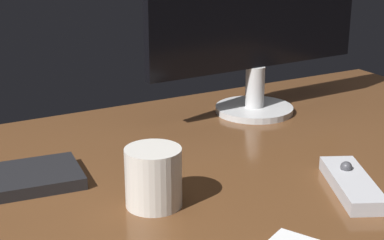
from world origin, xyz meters
TOP-DOWN VIEW (x-y plane):
  - desk at (0.00, 0.00)cm, footprint 140.00×84.00cm
  - monitor at (21.38, 23.37)cm, footprint 52.42×17.11cm
  - media_remote at (12.07, -17.25)cm, footprint 12.82×18.48cm
  - coffee_mug at (-17.36, -6.82)cm, footprint 8.47×8.47cm

SIDE VIEW (x-z plane):
  - desk at x=0.00cm, z-range 0.00..2.00cm
  - media_remote at x=12.07cm, z-range 1.39..4.95cm
  - coffee_mug at x=-17.36cm, z-range 2.00..11.03cm
  - monitor at x=21.38cm, z-range 3.86..45.46cm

